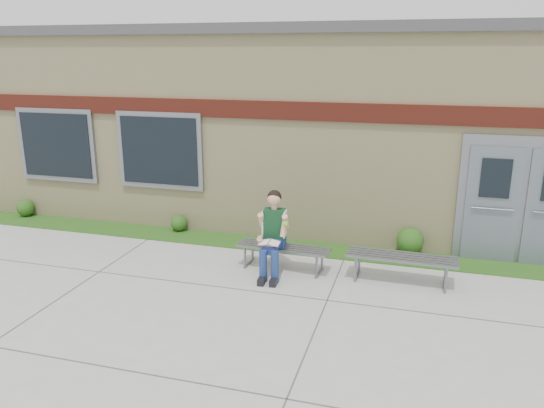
% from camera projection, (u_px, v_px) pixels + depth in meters
% --- Properties ---
extents(ground, '(80.00, 80.00, 0.00)m').
position_uv_depth(ground, '(255.00, 307.00, 7.92)').
color(ground, '#9E9E99').
rests_on(ground, ground).
extents(grass_strip, '(16.00, 0.80, 0.02)m').
position_uv_depth(grass_strip, '(296.00, 247.00, 10.32)').
color(grass_strip, '#1B4913').
rests_on(grass_strip, ground).
extents(school_building, '(16.20, 6.22, 4.20)m').
position_uv_depth(school_building, '(329.00, 119.00, 12.88)').
color(school_building, beige).
rests_on(school_building, ground).
extents(bench_left, '(1.65, 0.56, 0.42)m').
position_uv_depth(bench_left, '(283.00, 252.00, 9.22)').
color(bench_left, slate).
rests_on(bench_left, ground).
extents(bench_right, '(1.79, 0.54, 0.46)m').
position_uv_depth(bench_right, '(401.00, 262.00, 8.68)').
color(bench_right, slate).
rests_on(bench_right, ground).
extents(girl, '(0.56, 0.92, 1.43)m').
position_uv_depth(girl, '(273.00, 233.00, 8.94)').
color(girl, navy).
rests_on(girl, ground).
extents(shrub_west, '(0.38, 0.38, 0.38)m').
position_uv_depth(shrub_west, '(26.00, 208.00, 12.20)').
color(shrub_west, '#1B4913').
rests_on(shrub_west, grass_strip).
extents(shrub_mid, '(0.34, 0.34, 0.34)m').
position_uv_depth(shrub_mid, '(179.00, 223.00, 11.19)').
color(shrub_mid, '#1B4913').
rests_on(shrub_mid, grass_strip).
extents(shrub_east, '(0.50, 0.50, 0.50)m').
position_uv_depth(shrub_east, '(410.00, 241.00, 9.92)').
color(shrub_east, '#1B4913').
rests_on(shrub_east, grass_strip).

